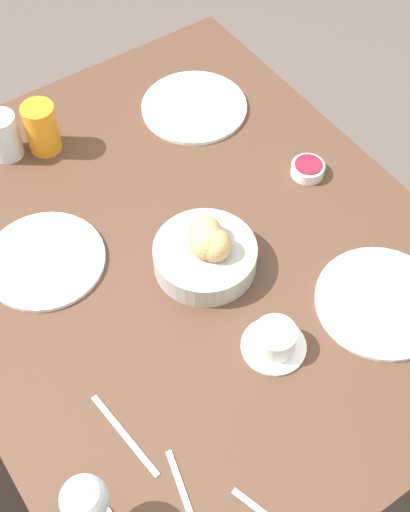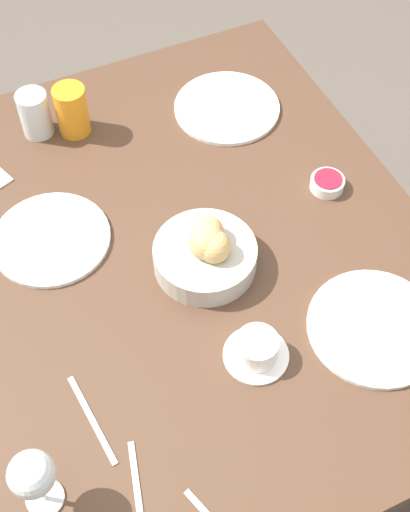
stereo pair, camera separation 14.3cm
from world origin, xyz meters
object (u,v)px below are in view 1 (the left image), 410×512
(coffee_cup, at_px, (275,340))
(fork_silver, at_px, (125,435))
(plate_near_right, at_px, (194,107))
(plate_near_left, at_px, (381,302))
(plate_far_center, at_px, (45,260))
(jam_bowl_berry, at_px, (308,169))
(water_tumbler, at_px, (4,136))
(knife_silver, at_px, (187,503))
(bread_basket, at_px, (206,252))
(juice_glass, at_px, (42,128))
(wine_glass, at_px, (85,501))

(coffee_cup, xyz_separation_m, fork_silver, (0.01, 0.32, -0.02))
(plate_near_right, distance_m, coffee_cup, 0.68)
(plate_near_left, bearing_deg, plate_far_center, 47.08)
(jam_bowl_berry, xyz_separation_m, fork_silver, (-0.30, 0.65, -0.01))
(plate_far_center, distance_m, water_tumbler, 0.34)
(plate_near_left, relative_size, plate_near_right, 1.02)
(plate_near_left, distance_m, knife_silver, 0.54)
(plate_near_right, bearing_deg, jam_bowl_berry, -164.20)
(plate_near_left, bearing_deg, knife_silver, 101.53)
(fork_silver, height_order, knife_silver, same)
(bread_basket, distance_m, water_tumbler, 0.55)
(juice_glass, relative_size, fork_silver, 0.64)
(coffee_cup, bearing_deg, fork_silver, 88.50)
(fork_silver, bearing_deg, plate_near_left, -95.21)
(water_tumbler, relative_size, jam_bowl_berry, 1.48)
(juice_glass, xyz_separation_m, coffee_cup, (-0.72, -0.11, -0.04))
(juice_glass, relative_size, jam_bowl_berry, 1.62)
(plate_far_center, xyz_separation_m, knife_silver, (-0.57, 0.03, -0.00))
(plate_near_left, relative_size, plate_far_center, 1.06)
(plate_near_right, relative_size, juice_glass, 2.10)
(knife_silver, bearing_deg, bread_basket, -38.25)
(juice_glass, height_order, wine_glass, wine_glass)
(plate_far_center, bearing_deg, wine_glass, 161.50)
(water_tumbler, relative_size, coffee_cup, 0.89)
(bread_basket, relative_size, coffee_cup, 1.69)
(wine_glass, bearing_deg, bread_basket, -53.92)
(fork_silver, bearing_deg, knife_silver, -171.29)
(plate_near_left, height_order, water_tumbler, water_tumbler)
(jam_bowl_berry, height_order, fork_silver, jam_bowl_berry)
(coffee_cup, bearing_deg, wine_glass, 101.72)
(juice_glass, distance_m, fork_silver, 0.74)
(plate_far_center, bearing_deg, bread_basket, -125.48)
(juice_glass, bearing_deg, knife_silver, 168.06)
(plate_near_right, xyz_separation_m, knife_silver, (-0.78, 0.54, -0.00))
(bread_basket, xyz_separation_m, plate_near_right, (0.40, -0.24, -0.04))
(plate_near_left, height_order, knife_silver, plate_near_left)
(coffee_cup, bearing_deg, juice_glass, 9.02)
(water_tumbler, bearing_deg, knife_silver, 173.45)
(plate_near_right, height_order, jam_bowl_berry, jam_bowl_berry)
(water_tumbler, xyz_separation_m, coffee_cup, (-0.75, -0.19, -0.03))
(wine_glass, bearing_deg, coffee_cup, -78.28)
(knife_silver, bearing_deg, coffee_cup, -63.08)
(jam_bowl_berry, bearing_deg, bread_basket, 103.39)
(wine_glass, height_order, knife_silver, wine_glass)
(wine_glass, distance_m, knife_silver, 0.19)
(juice_glass, relative_size, knife_silver, 0.65)
(juice_glass, bearing_deg, fork_silver, 163.64)
(water_tumbler, bearing_deg, plate_near_left, -151.51)
(bread_basket, relative_size, jam_bowl_berry, 2.79)
(plate_far_center, xyz_separation_m, fork_silver, (-0.41, 0.06, -0.00))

